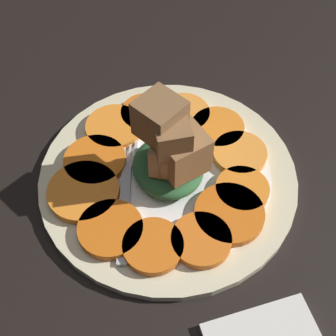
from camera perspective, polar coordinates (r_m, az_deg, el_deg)
table_slab at (r=54.89cm, az=-0.00°, el=-1.94°), size 120.00×120.00×2.00cm
plate at (r=53.65cm, az=-0.00°, el=-1.01°), size 29.38×29.38×1.05cm
carrot_slice_0 at (r=51.99cm, az=9.03°, el=-2.61°), size 5.93×5.93×0.91cm
carrot_slice_1 at (r=54.94cm, az=8.76°, el=1.70°), size 6.31×6.31×0.91cm
carrot_slice_2 at (r=57.22cm, az=6.05°, el=4.86°), size 6.45×6.45×0.91cm
carrot_slice_3 at (r=58.54cm, az=1.91°, el=6.62°), size 6.51×6.51×0.91cm
carrot_slice_4 at (r=58.68cm, az=-2.23°, el=6.75°), size 6.37×6.37×0.91cm
carrot_slice_5 at (r=57.38cm, az=-6.58°, el=4.97°), size 6.93×6.93×0.91cm
carrot_slice_6 at (r=54.36cm, az=-8.90°, el=0.90°), size 7.14×7.14×0.91cm
carrot_slice_7 at (r=51.83cm, az=-10.21°, el=-3.13°), size 7.89×7.89×0.91cm
carrot_slice_8 at (r=49.11cm, az=-7.03°, el=-7.37°), size 6.84×6.84×0.91cm
carrot_slice_9 at (r=47.84cm, az=-1.84°, el=-9.48°), size 6.26×6.26×0.91cm
carrot_slice_10 at (r=48.25cm, az=4.07°, el=-8.73°), size 6.25×6.25×0.91cm
carrot_slice_11 at (r=50.09cm, az=7.48°, el=-5.55°), size 7.48×7.48×0.91cm
center_pile at (r=49.58cm, az=0.35°, el=2.06°), size 8.80×8.05×10.90cm
fork at (r=52.21cm, az=-5.18°, el=-2.08°), size 18.15×6.70×0.40cm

